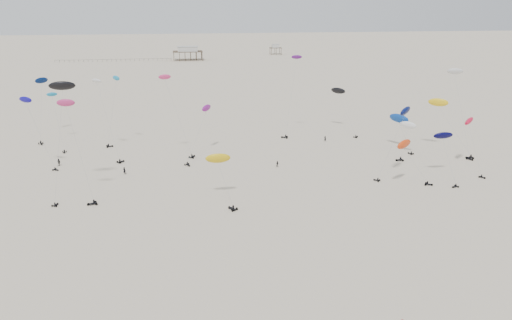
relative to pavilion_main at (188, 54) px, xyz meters
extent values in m
plane|color=beige|center=(10.00, -150.00, -4.22)|extent=(900.00, 900.00, 0.00)
cube|color=brown|center=(0.00, 0.00, 1.93)|extent=(21.00, 13.00, 0.30)
cube|color=silver|center=(0.00, 0.00, 3.68)|extent=(14.00, 8.40, 3.20)
cube|color=#B2B2AD|center=(0.00, 0.00, 5.43)|extent=(15.00, 9.00, 0.30)
cube|color=brown|center=(70.00, 30.00, 0.93)|extent=(9.00, 7.00, 0.30)
cube|color=silver|center=(70.00, 30.00, 2.28)|extent=(5.60, 4.20, 2.40)
cube|color=#B2B2AD|center=(70.00, 30.00, 3.63)|extent=(6.00, 4.50, 0.30)
cube|color=black|center=(-52.00, 0.00, -2.77)|extent=(80.00, 0.10, 0.10)
cylinder|color=gray|center=(70.95, -242.45, 6.81)|extent=(0.03, 0.03, 24.61)
ellipsoid|color=silver|center=(71.12, -235.76, 17.95)|extent=(4.82, 3.11, 2.24)
cylinder|color=gray|center=(-6.99, -234.16, 6.81)|extent=(0.03, 0.03, 21.76)
ellipsoid|color=#DF3477|center=(-10.20, -232.46, 17.67)|extent=(3.50, 1.72, 1.68)
cylinder|color=gray|center=(27.97, -216.41, 8.09)|extent=(0.03, 0.03, 24.31)
ellipsoid|color=#5C1679|center=(30.28, -213.27, 20.21)|extent=(3.55, 2.03, 1.66)
cylinder|color=gray|center=(-42.12, -218.59, 3.00)|extent=(0.03, 0.03, 20.06)
ellipsoid|color=#1884B7|center=(-44.59, -211.44, 10.13)|extent=(3.33, 2.01, 1.56)
cylinder|color=gray|center=(-2.19, -236.05, 1.97)|extent=(0.03, 0.03, 18.15)
ellipsoid|color=#8C1A8F|center=(0.79, -229.47, 8.26)|extent=(3.63, 4.48, 2.12)
cylinder|color=gray|center=(-25.93, -231.29, 5.90)|extent=(0.03, 0.03, 23.26)
ellipsoid|color=white|center=(-28.99, -225.10, 15.90)|extent=(3.77, 3.49, 1.76)
cylinder|color=gray|center=(66.39, -257.57, 1.47)|extent=(0.03, 0.03, 14.83)
ellipsoid|color=red|center=(67.05, -252.20, 7.46)|extent=(5.20, 5.34, 2.55)
cylinder|color=gray|center=(-41.22, -240.79, 4.83)|extent=(0.03, 0.03, 17.74)
ellipsoid|color=#130B9A|center=(-43.86, -240.09, 13.95)|extent=(4.05, 3.16, 1.90)
cylinder|color=gray|center=(2.27, -269.40, 0.17)|extent=(0.03, 0.03, 10.75)
ellipsoid|color=yellow|center=(1.16, -265.56, 4.75)|extent=(5.44, 2.09, 2.70)
cylinder|color=gray|center=(53.85, -243.80, -0.17)|extent=(0.03, 0.03, 10.31)
ellipsoid|color=white|center=(56.17, -240.54, 3.98)|extent=(4.44, 4.89, 2.40)
cylinder|color=gray|center=(56.28, -263.26, 0.62)|extent=(0.03, 0.03, 12.62)
ellipsoid|color=#05043A|center=(56.71, -258.59, 5.74)|extent=(5.00, 2.31, 2.47)
cylinder|color=gray|center=(-26.14, -220.08, 5.78)|extent=(0.03, 0.03, 19.06)
ellipsoid|color=#198AC1|center=(-24.52, -218.45, 15.61)|extent=(2.90, 3.20, 1.57)
cylinder|color=gray|center=(-27.58, -264.25, 6.53)|extent=(0.03, 0.03, 20.62)
ellipsoid|color=#C52E71|center=(-29.53, -262.48, 17.17)|extent=(3.77, 1.47, 1.82)
cylinder|color=gray|center=(69.10, -242.15, 2.43)|extent=(0.03, 0.03, 17.11)
ellipsoid|color=yellow|center=(66.73, -236.37, 9.28)|extent=(5.72, 4.83, 2.74)
cylinder|color=gray|center=(47.16, -264.99, 0.62)|extent=(0.03, 0.03, 10.52)
ellipsoid|color=#EB3F10|center=(43.99, -264.34, 5.70)|extent=(5.38, 4.58, 2.58)
cylinder|color=gray|center=(56.70, -238.03, -0.16)|extent=(0.03, 0.03, 10.24)
ellipsoid|color=#0B3997|center=(56.21, -234.28, 4.46)|extent=(5.47, 6.83, 3.22)
cylinder|color=gray|center=(-32.34, -260.65, 7.50)|extent=(0.03, 0.03, 24.35)
ellipsoid|color=black|center=(-31.35, -255.76, 19.62)|extent=(5.77, 2.92, 2.77)
cylinder|color=gray|center=(42.69, -260.35, 3.90)|extent=(0.03, 0.03, 16.40)
ellipsoid|color=#050F49|center=(45.86, -259.51, 12.38)|extent=(5.28, 5.53, 2.67)
cylinder|color=gray|center=(-48.94, -208.96, 4.41)|extent=(0.03, 0.03, 20.61)
ellipsoid|color=#051949|center=(-49.45, -202.30, 13.05)|extent=(4.17, 4.11, 2.12)
cylinder|color=gray|center=(46.87, -215.62, 1.96)|extent=(0.03, 0.03, 17.61)
ellipsoid|color=black|center=(45.75, -208.86, 8.44)|extent=(5.27, 5.34, 2.64)
imported|color=black|center=(-20.90, -247.05, -4.22)|extent=(0.97, 0.84, 2.22)
imported|color=black|center=(17.91, -247.17, -4.22)|extent=(0.93, 0.56, 1.88)
imported|color=black|center=(-38.57, -237.54, -4.22)|extent=(1.50, 1.30, 2.24)
imported|color=black|center=(37.17, -224.79, -4.22)|extent=(0.83, 0.83, 1.92)
camera|label=1|loc=(-6.04, -367.90, 37.22)|focal=35.00mm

